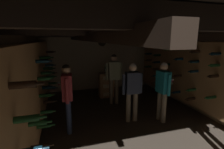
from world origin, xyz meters
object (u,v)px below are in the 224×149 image
object	(u,v)px
person_guest_rear_center	(114,74)
person_host_center	(132,88)
display_bottle	(106,69)
person_guest_mid_left	(67,92)
person_guest_mid_right	(163,87)
wine_crate_stack	(106,85)

from	to	relation	value
person_guest_rear_center	person_host_center	bearing A→B (deg)	-86.55
display_bottle	person_host_center	size ratio (longest dim) A/B	0.23
person_guest_mid_left	person_guest_mid_right	world-z (taller)	person_guest_mid_left
person_host_center	person_guest_rear_center	size ratio (longest dim) A/B	0.93
person_guest_mid_left	person_guest_mid_right	bearing A→B (deg)	-3.60
person_guest_rear_center	person_guest_mid_right	world-z (taller)	person_guest_rear_center
wine_crate_stack	person_guest_mid_right	xyz separation A→B (m)	(0.91, -2.24, 0.48)
person_host_center	person_guest_mid_right	xyz separation A→B (m)	(0.75, -0.20, 0.02)
wine_crate_stack	display_bottle	distance (m)	0.59
person_host_center	person_guest_mid_right	distance (m)	0.78
person_host_center	person_guest_rear_center	distance (m)	1.31
person_guest_mid_left	person_guest_rear_center	bearing A→B (deg)	42.09
display_bottle	person_host_center	xyz separation A→B (m)	(0.15, -2.10, -0.12)
wine_crate_stack	person_host_center	size ratio (longest dim) A/B	0.59
person_guest_rear_center	person_guest_mid_right	size ratio (longest dim) A/B	1.05
person_host_center	person_guest_mid_left	distance (m)	1.59
person_host_center	person_guest_rear_center	bearing A→B (deg)	93.45
person_guest_mid_left	person_guest_mid_right	size ratio (longest dim) A/B	1.02
person_guest_rear_center	person_guest_mid_right	distance (m)	1.73
display_bottle	person_guest_rear_center	size ratio (longest dim) A/B	0.21
wine_crate_stack	person_guest_rear_center	size ratio (longest dim) A/B	0.55
display_bottle	person_guest_rear_center	world-z (taller)	person_guest_rear_center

